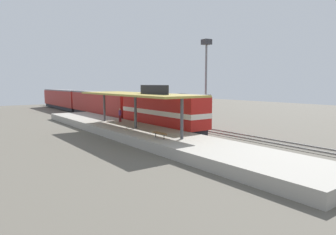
{
  "coord_description": "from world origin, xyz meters",
  "views": [
    {
      "loc": [
        -20.94,
        -28.16,
        5.72
      ],
      "look_at": [
        -1.38,
        -1.58,
        2.0
      ],
      "focal_mm": 32.04,
      "sensor_mm": 36.0,
      "label": 1
    }
  ],
  "objects_px": {
    "passenger_carriage_rear": "(63,99)",
    "light_mast": "(206,64)",
    "person_walking": "(120,114)",
    "locomotive": "(162,111)",
    "passenger_carriage_front": "(101,104)",
    "person_waiting": "(135,118)",
    "platform_bench": "(160,133)"
  },
  "relations": [
    {
      "from": "locomotive",
      "to": "passenger_carriage_front",
      "type": "distance_m",
      "value": 18.0
    },
    {
      "from": "locomotive",
      "to": "person_walking",
      "type": "relative_size",
      "value": 8.44
    },
    {
      "from": "passenger_carriage_front",
      "to": "person_walking",
      "type": "xyz_separation_m",
      "value": [
        -3.4,
        -13.63,
        -0.46
      ]
    },
    {
      "from": "platform_bench",
      "to": "light_mast",
      "type": "relative_size",
      "value": 0.15
    },
    {
      "from": "passenger_carriage_rear",
      "to": "person_waiting",
      "type": "distance_m",
      "value": 39.2
    },
    {
      "from": "passenger_carriage_rear",
      "to": "person_walking",
      "type": "distance_m",
      "value": 34.61
    },
    {
      "from": "person_waiting",
      "to": "person_walking",
      "type": "distance_m",
      "value": 4.6
    },
    {
      "from": "person_waiting",
      "to": "light_mast",
      "type": "bearing_deg",
      "value": 3.43
    },
    {
      "from": "passenger_carriage_rear",
      "to": "platform_bench",
      "type": "bearing_deg",
      "value": -97.27
    },
    {
      "from": "passenger_carriage_front",
      "to": "passenger_carriage_rear",
      "type": "height_order",
      "value": "same"
    },
    {
      "from": "person_waiting",
      "to": "person_walking",
      "type": "bearing_deg",
      "value": 85.0
    },
    {
      "from": "passenger_carriage_front",
      "to": "person_walking",
      "type": "relative_size",
      "value": 11.7
    },
    {
      "from": "locomotive",
      "to": "passenger_carriage_rear",
      "type": "xyz_separation_m",
      "value": [
        0.0,
        38.8,
        -0.1
      ]
    },
    {
      "from": "platform_bench",
      "to": "passenger_carriage_front",
      "type": "xyz_separation_m",
      "value": [
        6.0,
        26.24,
        0.97
      ]
    },
    {
      "from": "locomotive",
      "to": "light_mast",
      "type": "xyz_separation_m",
      "value": [
        7.8,
        0.48,
        5.99
      ]
    },
    {
      "from": "light_mast",
      "to": "person_waiting",
      "type": "xyz_separation_m",
      "value": [
        -11.6,
        -0.7,
        -6.54
      ]
    },
    {
      "from": "locomotive",
      "to": "passenger_carriage_rear",
      "type": "distance_m",
      "value": 38.8
    },
    {
      "from": "locomotive",
      "to": "passenger_carriage_front",
      "type": "bearing_deg",
      "value": 90.0
    },
    {
      "from": "platform_bench",
      "to": "person_waiting",
      "type": "xyz_separation_m",
      "value": [
        2.2,
        8.03,
        0.51
      ]
    },
    {
      "from": "passenger_carriage_front",
      "to": "passenger_carriage_rear",
      "type": "xyz_separation_m",
      "value": [
        0.0,
        20.8,
        0.0
      ]
    },
    {
      "from": "passenger_carriage_rear",
      "to": "light_mast",
      "type": "bearing_deg",
      "value": -78.49
    },
    {
      "from": "platform_bench",
      "to": "passenger_carriage_front",
      "type": "relative_size",
      "value": 0.08
    },
    {
      "from": "person_waiting",
      "to": "platform_bench",
      "type": "bearing_deg",
      "value": -105.32
    },
    {
      "from": "light_mast",
      "to": "person_walking",
      "type": "distance_m",
      "value": 13.54
    },
    {
      "from": "platform_bench",
      "to": "passenger_carriage_rear",
      "type": "xyz_separation_m",
      "value": [
        6.0,
        47.04,
        0.97
      ]
    },
    {
      "from": "person_waiting",
      "to": "person_walking",
      "type": "relative_size",
      "value": 1.0
    },
    {
      "from": "platform_bench",
      "to": "person_waiting",
      "type": "height_order",
      "value": "person_waiting"
    },
    {
      "from": "platform_bench",
      "to": "light_mast",
      "type": "distance_m",
      "value": 17.78
    },
    {
      "from": "passenger_carriage_front",
      "to": "light_mast",
      "type": "bearing_deg",
      "value": -66.0
    },
    {
      "from": "light_mast",
      "to": "person_walking",
      "type": "height_order",
      "value": "light_mast"
    },
    {
      "from": "locomotive",
      "to": "passenger_carriage_rear",
      "type": "height_order",
      "value": "locomotive"
    },
    {
      "from": "person_walking",
      "to": "passenger_carriage_rear",
      "type": "bearing_deg",
      "value": 84.36
    }
  ]
}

